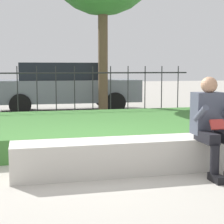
# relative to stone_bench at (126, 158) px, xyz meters

# --- Properties ---
(ground_plane) EXTENTS (60.00, 60.00, 0.00)m
(ground_plane) POSITION_rel_stone_bench_xyz_m (-0.27, 0.00, -0.19)
(ground_plane) COLOR #A8A399
(stone_bench) EXTENTS (2.89, 0.52, 0.43)m
(stone_bench) POSITION_rel_stone_bench_xyz_m (0.00, 0.00, 0.00)
(stone_bench) COLOR beige
(stone_bench) RESTS_ON ground_plane
(person_seated_reader) EXTENTS (0.42, 0.73, 1.23)m
(person_seated_reader) POSITION_rel_stone_bench_xyz_m (1.04, -0.29, 0.47)
(person_seated_reader) COLOR black
(person_seated_reader) RESTS_ON ground_plane
(grass_berm) EXTENTS (8.24, 3.41, 0.35)m
(grass_berm) POSITION_rel_stone_bench_xyz_m (-0.27, 2.41, -0.02)
(grass_berm) COLOR #3D7533
(grass_berm) RESTS_ON ground_plane
(iron_fence) EXTENTS (6.24, 0.03, 1.38)m
(iron_fence) POSITION_rel_stone_bench_xyz_m (-0.27, 4.43, 0.53)
(iron_fence) COLOR #232326
(iron_fence) RESTS_ON ground_plane
(car_parked_center) EXTENTS (4.42, 1.97, 1.48)m
(car_parked_center) POSITION_rel_stone_bench_xyz_m (-0.02, 7.03, 0.59)
(car_parked_center) COLOR slate
(car_parked_center) RESTS_ON ground_plane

